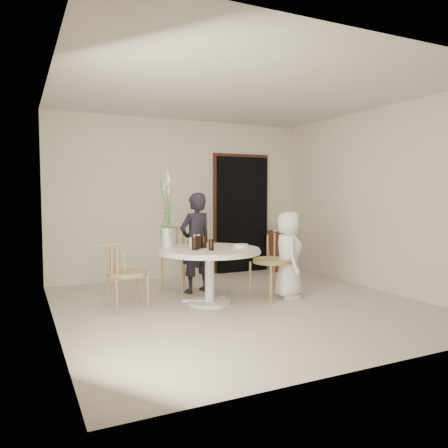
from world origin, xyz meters
name	(u,v)px	position (x,y,z in m)	size (l,w,h in m)	color
ground	(242,305)	(0.00, 0.00, 0.00)	(4.50, 4.50, 0.00)	beige
room_shell	(243,179)	(0.00, 0.00, 1.62)	(4.50, 4.50, 4.50)	silver
doorway	(242,215)	(1.15, 2.19, 1.05)	(1.00, 0.10, 2.10)	black
door_trim	(241,211)	(1.15, 2.23, 1.11)	(1.12, 0.03, 2.22)	#4E241A
table	(210,257)	(-0.35, 0.25, 0.62)	(1.33, 1.33, 0.73)	silver
picture_frame	(282,250)	(1.85, 1.93, 0.39)	(0.58, 0.04, 0.78)	#4E241A
chair_far	(177,248)	(-0.44, 1.28, 0.62)	(0.66, 0.69, 0.96)	tan
chair_right	(280,253)	(0.70, 0.20, 0.62)	(0.62, 0.58, 0.95)	tan
chair_left	(118,267)	(-1.49, 0.43, 0.54)	(0.53, 0.49, 0.84)	tan
girl	(196,243)	(-0.26, 0.96, 0.73)	(0.53, 0.35, 1.45)	black
boy	(289,255)	(0.77, 0.09, 0.60)	(0.58, 0.38, 1.19)	white
birthday_cake	(197,242)	(-0.42, 0.50, 0.79)	(0.24, 0.24, 0.16)	white
cola_tumbler_a	(198,242)	(-0.50, 0.27, 0.81)	(0.08, 0.08, 0.16)	black
cola_tumbler_b	(211,245)	(-0.42, 0.05, 0.80)	(0.07, 0.07, 0.14)	black
cola_tumbler_c	(195,244)	(-0.60, 0.16, 0.81)	(0.07, 0.07, 0.16)	black
cola_tumbler_d	(204,242)	(-0.40, 0.31, 0.81)	(0.08, 0.08, 0.16)	black
plate_stack	(241,246)	(0.05, 0.13, 0.75)	(0.19, 0.19, 0.05)	white
flower_vase	(167,218)	(-0.83, 0.51, 1.13)	(0.14, 0.14, 1.03)	silver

